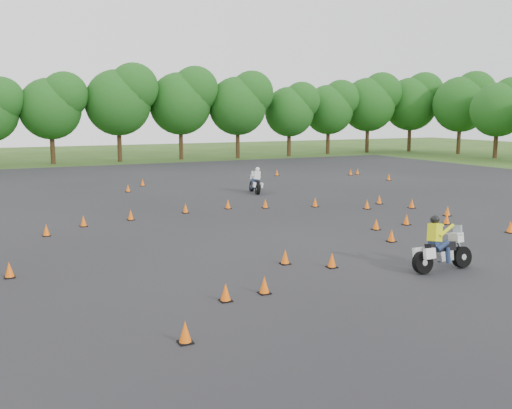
{
  "coord_description": "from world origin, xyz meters",
  "views": [
    {
      "loc": [
        -9.52,
        -15.76,
        4.74
      ],
      "look_at": [
        0.0,
        4.0,
        1.2
      ],
      "focal_mm": 40.0,
      "sensor_mm": 36.0,
      "label": 1
    }
  ],
  "objects": [
    {
      "name": "ground",
      "position": [
        0.0,
        0.0,
        0.0
      ],
      "size": [
        140.0,
        140.0,
        0.0
      ],
      "primitive_type": "plane",
      "color": "#2D5119",
      "rests_on": "ground"
    },
    {
      "name": "rider_yellow",
      "position": [
        2.84,
        -3.18,
        0.86
      ],
      "size": [
        2.21,
        0.68,
        1.7
      ],
      "primitive_type": null,
      "rotation": [
        0.0,
        0.0,
        -0.0
      ],
      "color": "yellow",
      "rests_on": "ground"
    },
    {
      "name": "asphalt_pad",
      "position": [
        0.0,
        6.0,
        0.01
      ],
      "size": [
        62.0,
        62.0,
        0.0
      ],
      "primitive_type": "plane",
      "color": "black",
      "rests_on": "ground"
    },
    {
      "name": "traffic_cones",
      "position": [
        0.99,
        5.11,
        0.23
      ],
      "size": [
        36.48,
        32.59,
        0.45
      ],
      "color": "#FF630A",
      "rests_on": "asphalt_pad"
    },
    {
      "name": "rider_white",
      "position": [
        5.02,
        14.67,
        0.78
      ],
      "size": [
        0.99,
        2.09,
        1.55
      ],
      "primitive_type": null,
      "rotation": [
        0.0,
        0.0,
        1.38
      ],
      "color": "silver",
      "rests_on": "ground"
    },
    {
      "name": "treeline",
      "position": [
        2.33,
        35.13,
        4.54
      ],
      "size": [
        87.37,
        31.78,
        10.08
      ],
      "color": "#1B4E16",
      "rests_on": "ground"
    }
  ]
}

